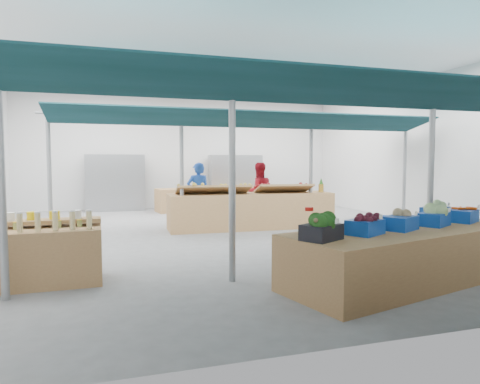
{
  "coord_description": "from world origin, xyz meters",
  "views": [
    {
      "loc": [
        -2.71,
        -9.97,
        1.75
      ],
      "look_at": [
        -0.15,
        -1.6,
        1.14
      ],
      "focal_mm": 32.0,
      "sensor_mm": 36.0,
      "label": 1
    }
  ],
  "objects_px": {
    "bottle_shelf": "(35,254)",
    "veg_counter": "(409,255)",
    "crate_stack": "(397,232)",
    "vendor_right": "(259,192)",
    "vendor_left": "(198,194)",
    "fruit_counter": "(251,211)"
  },
  "relations": [
    {
      "from": "bottle_shelf",
      "to": "veg_counter",
      "type": "relative_size",
      "value": 0.45
    },
    {
      "from": "crate_stack",
      "to": "vendor_right",
      "type": "bearing_deg",
      "value": 107.04
    },
    {
      "from": "veg_counter",
      "to": "vendor_left",
      "type": "relative_size",
      "value": 2.31
    },
    {
      "from": "bottle_shelf",
      "to": "vendor_left",
      "type": "relative_size",
      "value": 1.05
    },
    {
      "from": "vendor_left",
      "to": "vendor_right",
      "type": "distance_m",
      "value": 1.8
    },
    {
      "from": "veg_counter",
      "to": "vendor_left",
      "type": "distance_m",
      "value": 6.84
    },
    {
      "from": "veg_counter",
      "to": "vendor_right",
      "type": "xyz_separation_m",
      "value": [
        -0.02,
        6.58,
        0.48
      ]
    },
    {
      "from": "bottle_shelf",
      "to": "veg_counter",
      "type": "xyz_separation_m",
      "value": [
        5.23,
        -1.43,
        -0.05
      ]
    },
    {
      "from": "veg_counter",
      "to": "vendor_right",
      "type": "height_order",
      "value": "vendor_right"
    },
    {
      "from": "fruit_counter",
      "to": "vendor_left",
      "type": "distance_m",
      "value": 1.68
    },
    {
      "from": "veg_counter",
      "to": "vendor_right",
      "type": "distance_m",
      "value": 6.6
    },
    {
      "from": "veg_counter",
      "to": "fruit_counter",
      "type": "xyz_separation_m",
      "value": [
        -0.62,
        5.48,
        0.08
      ]
    },
    {
      "from": "veg_counter",
      "to": "fruit_counter",
      "type": "distance_m",
      "value": 5.51
    },
    {
      "from": "veg_counter",
      "to": "vendor_left",
      "type": "height_order",
      "value": "vendor_left"
    },
    {
      "from": "bottle_shelf",
      "to": "fruit_counter",
      "type": "relative_size",
      "value": 0.42
    },
    {
      "from": "crate_stack",
      "to": "vendor_left",
      "type": "distance_m",
      "value": 5.54
    },
    {
      "from": "fruit_counter",
      "to": "vendor_left",
      "type": "height_order",
      "value": "vendor_left"
    },
    {
      "from": "bottle_shelf",
      "to": "crate_stack",
      "type": "height_order",
      "value": "bottle_shelf"
    },
    {
      "from": "crate_stack",
      "to": "vendor_right",
      "type": "relative_size",
      "value": 0.38
    },
    {
      "from": "crate_stack",
      "to": "bottle_shelf",
      "type": "bearing_deg",
      "value": -174.48
    },
    {
      "from": "veg_counter",
      "to": "fruit_counter",
      "type": "bearing_deg",
      "value": 81.75
    },
    {
      "from": "veg_counter",
      "to": "crate_stack",
      "type": "height_order",
      "value": "veg_counter"
    }
  ]
}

